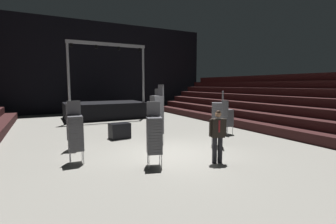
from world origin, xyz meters
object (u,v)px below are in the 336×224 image
stage_riser (105,109)px  equipment_road_case (120,131)px  chair_stack_front_right (154,134)px  chair_stack_front_left (157,107)px  chair_stack_mid_centre (227,117)px  chair_stack_rear_left (75,132)px  chair_stack_mid_left (74,126)px  chair_stack_mid_right (157,114)px  chair_stack_rear_right (217,119)px  man_with_tie (218,133)px

stage_riser → equipment_road_case: bearing=-97.6°
chair_stack_front_right → equipment_road_case: size_ratio=2.18×
chair_stack_front_left → chair_stack_mid_centre: chair_stack_front_left is taller
chair_stack_front_right → equipment_road_case: bearing=-75.2°
stage_riser → chair_stack_front_left: (2.11, -4.68, 0.46)m
stage_riser → chair_stack_rear_left: 10.60m
chair_stack_mid_left → chair_stack_mid_centre: chair_stack_mid_left is taller
stage_riser → chair_stack_mid_right: size_ratio=2.25×
chair_stack_rear_left → chair_stack_rear_right: (5.36, -0.30, 0.13)m
chair_stack_mid_right → equipment_road_case: (-1.16, 1.62, -0.88)m
chair_stack_front_left → chair_stack_mid_right: chair_stack_mid_right is taller
chair_stack_mid_left → chair_stack_mid_right: (3.24, -0.52, 0.34)m
chair_stack_front_left → chair_stack_mid_right: (-1.91, -4.20, 0.13)m
chair_stack_front_right → chair_stack_rear_left: bearing=-17.4°
chair_stack_mid_right → chair_stack_rear_right: (1.97, -1.52, -0.13)m
chair_stack_rear_right → chair_stack_mid_centre: bearing=-13.0°
man_with_tie → chair_stack_mid_centre: bearing=-117.2°
stage_riser → chair_stack_mid_centre: size_ratio=3.25×
chair_stack_rear_left → equipment_road_case: 3.67m
stage_riser → man_with_tie: (0.78, -12.17, 0.30)m
man_with_tie → chair_stack_rear_left: bearing=-10.2°
chair_stack_front_right → equipment_road_case: chair_stack_front_right is taller
chair_stack_mid_right → chair_stack_rear_left: (-3.38, -1.23, -0.25)m
stage_riser → man_with_tie: 12.19m
man_with_tie → chair_stack_front_right: size_ratio=0.86×
chair_stack_front_left → chair_stack_mid_right: size_ratio=0.90×
chair_stack_mid_left → equipment_road_case: (2.08, 1.10, -0.55)m
chair_stack_mid_left → chair_stack_rear_left: 1.76m
chair_stack_mid_centre → chair_stack_rear_left: size_ratio=0.87×
stage_riser → chair_stack_mid_left: bearing=-110.0°
man_with_tie → chair_stack_mid_left: size_ratio=0.94×
chair_stack_mid_right → chair_stack_rear_right: 2.50m
stage_riser → chair_stack_mid_centre: stage_riser is taller
chair_stack_front_right → chair_stack_mid_left: bearing=-41.7°
chair_stack_front_left → chair_stack_front_right: chair_stack_front_left is taller
chair_stack_mid_left → equipment_road_case: size_ratio=1.99×
chair_stack_front_right → chair_stack_front_left: bearing=-98.4°
stage_riser → equipment_road_case: 7.33m
chair_stack_mid_centre → chair_stack_front_right: bearing=-69.5°
chair_stack_front_left → chair_stack_rear_right: bearing=141.0°
chair_stack_mid_centre → equipment_road_case: chair_stack_mid_centre is taller
stage_riser → chair_stack_mid_centre: bearing=-65.1°
man_with_tie → equipment_road_case: bearing=-53.2°
chair_stack_rear_left → chair_stack_rear_right: chair_stack_rear_right is taller
chair_stack_mid_centre → chair_stack_rear_left: chair_stack_rear_left is taller
man_with_tie → chair_stack_mid_right: bearing=-62.6°
chair_stack_front_right → chair_stack_mid_right: bearing=-99.5°
stage_riser → chair_stack_rear_right: (2.17, -10.40, 0.46)m
stage_riser → chair_stack_rear_left: stage_riser is taller
stage_riser → chair_stack_mid_left: size_ratio=3.10×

